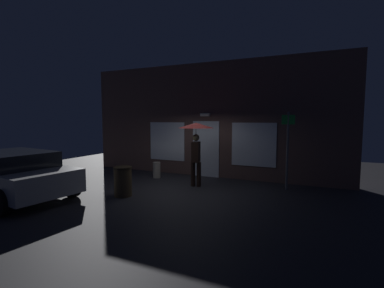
% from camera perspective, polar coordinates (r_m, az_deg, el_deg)
% --- Properties ---
extents(ground_plane, '(18.00, 18.00, 0.00)m').
position_cam_1_polar(ground_plane, '(9.03, -2.31, -9.40)').
color(ground_plane, '#26262B').
extents(building_facade, '(10.59, 0.48, 4.48)m').
position_cam_1_polar(building_facade, '(10.88, 3.26, 4.90)').
color(building_facade, brown).
rests_on(building_facade, ground).
extents(person_with_umbrella, '(1.19, 1.19, 2.16)m').
position_cam_1_polar(person_with_umbrella, '(9.13, 0.83, 1.69)').
color(person_with_umbrella, black).
rests_on(person_with_umbrella, ground).
extents(parked_car, '(4.32, 2.49, 1.35)m').
position_cam_1_polar(parked_car, '(9.49, -33.34, -5.20)').
color(parked_car, '#A5A8AD').
rests_on(parked_car, ground).
extents(street_sign_post, '(0.40, 0.07, 2.51)m').
position_cam_1_polar(street_sign_post, '(9.21, 19.37, -0.42)').
color(street_sign_post, '#595B60').
rests_on(street_sign_post, ground).
extents(sidewalk_bollard, '(0.29, 0.29, 0.61)m').
position_cam_1_polar(sidewalk_bollard, '(10.73, -7.41, -5.41)').
color(sidewalk_bollard, '#B2A899').
rests_on(sidewalk_bollard, ground).
extents(trash_bin, '(0.54, 0.54, 0.88)m').
position_cam_1_polar(trash_bin, '(8.39, -14.28, -7.58)').
color(trash_bin, '#473823').
rests_on(trash_bin, ground).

